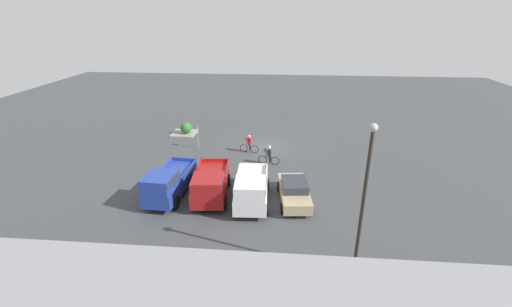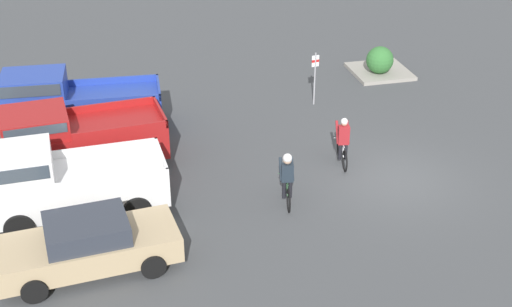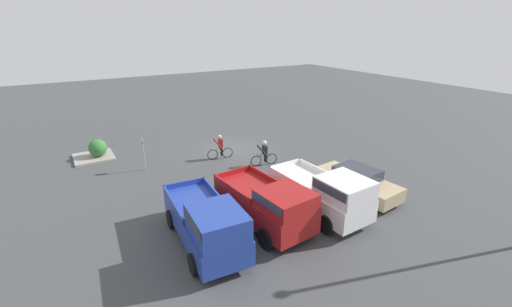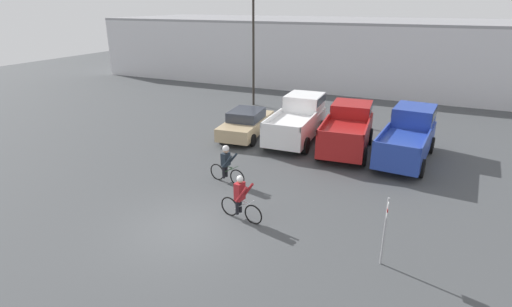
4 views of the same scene
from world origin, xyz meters
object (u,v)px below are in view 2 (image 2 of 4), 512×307
object	(u,v)px
sedan_0	(88,245)
pickup_truck_0	(58,181)
pickup_truck_2	(70,101)
shrub	(380,60)
fire_lane_sign	(315,73)
cyclist_1	(287,177)
cyclist_0	(343,141)
pickup_truck_1	(75,137)

from	to	relation	value
sedan_0	pickup_truck_0	size ratio (longest dim) A/B	0.90
pickup_truck_2	shrub	size ratio (longest dim) A/B	4.79
sedan_0	fire_lane_sign	distance (m)	12.39
sedan_0	cyclist_1	xyz separation A→B (m)	(1.96, -5.85, 0.10)
cyclist_1	pickup_truck_2	bearing A→B (deg)	43.55
shrub	cyclist_0	bearing A→B (deg)	148.94
sedan_0	pickup_truck_0	world-z (taller)	pickup_truck_0
cyclist_0	shrub	bearing A→B (deg)	-31.06
pickup_truck_1	cyclist_1	xyz separation A→B (m)	(-3.61, -6.02, -0.29)
cyclist_0	shrub	world-z (taller)	cyclist_0
sedan_0	pickup_truck_1	xyz separation A→B (m)	(5.57, 0.17, 0.39)
fire_lane_sign	pickup_truck_0	bearing A→B (deg)	121.46
pickup_truck_2	shrub	world-z (taller)	pickup_truck_2
sedan_0	pickup_truck_1	world-z (taller)	pickup_truck_1
pickup_truck_2	cyclist_0	xyz separation A→B (m)	(-4.58, -8.60, -0.36)
pickup_truck_1	sedan_0	bearing A→B (deg)	-178.26
cyclist_1	cyclist_0	bearing A→B (deg)	-52.26
sedan_0	cyclist_1	size ratio (longest dim) A/B	2.68
sedan_0	cyclist_0	distance (m)	9.14
pickup_truck_0	fire_lane_sign	bearing A→B (deg)	-58.54
pickup_truck_1	cyclist_1	world-z (taller)	pickup_truck_1
pickup_truck_2	cyclist_1	size ratio (longest dim) A/B	3.14
pickup_truck_2	shrub	distance (m)	13.00
pickup_truck_0	shrub	size ratio (longest dim) A/B	4.56
pickup_truck_2	fire_lane_sign	size ratio (longest dim) A/B	2.62
cyclist_0	fire_lane_sign	world-z (taller)	fire_lane_sign
sedan_0	fire_lane_sign	size ratio (longest dim) A/B	2.24
pickup_truck_1	shrub	xyz separation A→B (m)	(5.22, -12.64, -0.41)
sedan_0	pickup_truck_2	distance (m)	8.45
pickup_truck_0	cyclist_0	size ratio (longest dim) A/B	3.06
pickup_truck_0	pickup_truck_1	world-z (taller)	pickup_truck_0
pickup_truck_1	cyclist_0	bearing A→B (deg)	-101.48
pickup_truck_2	pickup_truck_1	bearing A→B (deg)	-177.26
pickup_truck_1	pickup_truck_2	bearing A→B (deg)	2.74
pickup_truck_1	pickup_truck_2	xyz separation A→B (m)	(2.86, 0.14, 0.03)
pickup_truck_1	cyclist_0	world-z (taller)	pickup_truck_1
fire_lane_sign	shrub	world-z (taller)	fire_lane_sign
sedan_0	fire_lane_sign	bearing A→B (deg)	-45.75
sedan_0	shrub	size ratio (longest dim) A/B	4.09
sedan_0	cyclist_0	size ratio (longest dim) A/B	2.74
sedan_0	shrub	xyz separation A→B (m)	(10.79, -12.47, -0.02)
cyclist_0	pickup_truck_1	bearing A→B (deg)	78.52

